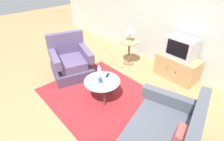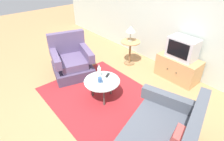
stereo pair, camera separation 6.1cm
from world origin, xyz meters
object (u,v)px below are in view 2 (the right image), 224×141
Objects in this scene: coffee_table at (102,82)px; television at (183,48)px; mug at (100,80)px; tv_remote_silver at (90,81)px; side_table at (130,48)px; table_lamp at (131,29)px; armchair at (71,61)px; vase at (99,71)px; tv_stand at (178,68)px; tv_remote_dark at (108,75)px.

television is (0.55, 1.77, 0.38)m from coffee_table.
tv_remote_silver is at bearing -131.02° from mug.
side_table is 0.49m from table_lamp.
mug is 0.75× the size of tv_remote_silver.
side_table is (0.58, 1.38, 0.14)m from armchair.
table_lamp reaches higher than television.
armchair is 4.18× the size of vase.
mug is at bearing -65.59° from table_lamp.
tv_stand is at bearing -169.82° from tv_remote_silver.
side_table is 3.73× the size of tv_remote_silver.
armchair is 1.59× the size of coffee_table.
table_lamp reaches higher than armchair.
tv_stand is 1.43m from table_lamp.
vase is (1.07, 0.03, 0.24)m from armchair.
television reaches higher than tv_stand.
armchair is at bearing 178.57° from coffee_table.
tv_remote_dark reaches higher than coffee_table.
armchair is 1.82× the size of television.
tv_stand is (0.55, 1.76, -0.12)m from coffee_table.
armchair reaches higher than tv_remote_dark.
table_lamp is 2.74× the size of tv_remote_dark.
side_table is (-0.64, 1.41, 0.07)m from coffee_table.
table_lamp is 1.67m from mug.
side_table is 1.29m from television.
tv_stand is 2.36× the size of table_lamp.
television is 1.73m from tv_remote_dark.
armchair is 1.73× the size of side_table.
armchair is at bearing 66.86° from tv_remote_dark.
tv_stand is 1.87m from vase.
armchair is 1.14m from tv_remote_silver.
tv_stand is 1.90m from mug.
armchair is 1.23m from coffee_table.
vase is at bearing 114.60° from tv_remote_dark.
armchair reaches higher than vase.
tv_remote_dark is (-0.61, -1.59, -0.32)m from television.
vase is 1.81× the size of tv_remote_dark.
table_lamp is at bearing -163.47° from tv_stand.
tv_remote_dark and tv_remote_silver have the same top height.
television is at bearing 67.68° from vase.
side_table is 1.69m from tv_remote_silver.
vase is (-0.71, -1.70, 0.29)m from tv_stand.
mug reaches higher than coffee_table.
tv_remote_dark is at bearing -64.53° from side_table.
armchair is 1.10m from vase.
tv_remote_dark is at bearing 55.48° from vase.
mug is 0.88× the size of tv_remote_dark.
armchair is 6.47× the size of tv_remote_silver.
vase is 1.55× the size of tv_remote_silver.
tv_stand is at bearing -90.00° from television.
vase reaches higher than tv_remote_silver.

